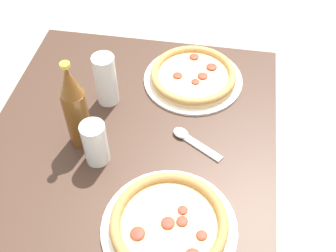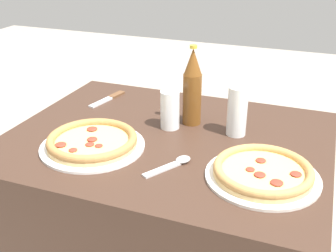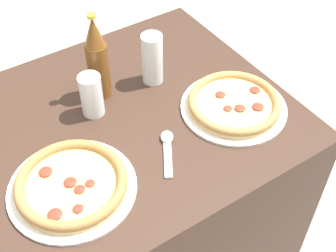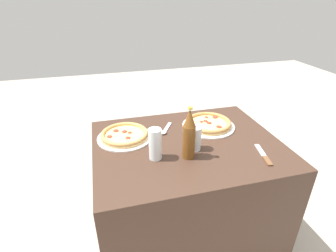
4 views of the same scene
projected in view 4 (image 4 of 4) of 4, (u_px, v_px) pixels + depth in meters
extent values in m
plane|color=#A89E8E|center=(184.00, 236.00, 1.73)|extent=(8.00, 8.00, 0.00)
cube|color=#3D281E|center=(185.00, 194.00, 1.56)|extent=(0.99, 0.77, 0.72)
cylinder|color=white|center=(208.00, 126.00, 1.56)|extent=(0.31, 0.31, 0.01)
cylinder|color=#DBB775|center=(208.00, 124.00, 1.55)|extent=(0.26, 0.26, 0.01)
cylinder|color=#E5C170|center=(209.00, 123.00, 1.55)|extent=(0.23, 0.23, 0.00)
torus|color=#AD7A42|center=(209.00, 122.00, 1.55)|extent=(0.27, 0.27, 0.02)
ellipsoid|color=#A83323|center=(209.00, 123.00, 1.55)|extent=(0.03, 0.03, 0.01)
ellipsoid|color=#A83323|center=(205.00, 121.00, 1.57)|extent=(0.03, 0.03, 0.01)
ellipsoid|color=#A83323|center=(215.00, 117.00, 1.62)|extent=(0.03, 0.03, 0.01)
ellipsoid|color=#A83323|center=(201.00, 122.00, 1.56)|extent=(0.02, 0.02, 0.01)
ellipsoid|color=#A83323|center=(207.00, 117.00, 1.62)|extent=(0.02, 0.02, 0.01)
ellipsoid|color=#A83323|center=(219.00, 127.00, 1.50)|extent=(0.03, 0.03, 0.01)
cylinder|color=silver|center=(125.00, 137.00, 1.44)|extent=(0.30, 0.30, 0.01)
cylinder|color=#DBB775|center=(125.00, 136.00, 1.43)|extent=(0.26, 0.26, 0.01)
cylinder|color=#E5C170|center=(124.00, 135.00, 1.43)|extent=(0.22, 0.22, 0.00)
torus|color=tan|center=(124.00, 134.00, 1.43)|extent=(0.26, 0.26, 0.02)
ellipsoid|color=#A83323|center=(128.00, 138.00, 1.39)|extent=(0.03, 0.03, 0.01)
ellipsoid|color=#A83323|center=(130.00, 132.00, 1.44)|extent=(0.02, 0.02, 0.01)
ellipsoid|color=#A83323|center=(109.00, 136.00, 1.40)|extent=(0.03, 0.03, 0.01)
ellipsoid|color=#A83323|center=(116.00, 130.00, 1.46)|extent=(0.03, 0.03, 0.01)
ellipsoid|color=#A83323|center=(124.00, 131.00, 1.45)|extent=(0.03, 0.03, 0.01)
cylinder|color=white|center=(155.00, 144.00, 1.23)|extent=(0.06, 0.06, 0.16)
cylinder|color=maroon|center=(155.00, 148.00, 1.24)|extent=(0.05, 0.05, 0.10)
cylinder|color=white|center=(195.00, 138.00, 1.31)|extent=(0.06, 0.06, 0.13)
cylinder|color=#F4A323|center=(195.00, 142.00, 1.32)|extent=(0.05, 0.05, 0.07)
cylinder|color=brown|center=(189.00, 142.00, 1.24)|extent=(0.06, 0.06, 0.17)
cone|color=brown|center=(190.00, 118.00, 1.18)|extent=(0.06, 0.06, 0.08)
cylinder|color=gold|center=(190.00, 108.00, 1.16)|extent=(0.02, 0.02, 0.01)
cube|color=brown|center=(267.00, 161.00, 1.24)|extent=(0.04, 0.08, 0.01)
cube|color=silver|center=(260.00, 150.00, 1.32)|extent=(0.04, 0.11, 0.01)
cube|color=silver|center=(167.00, 127.00, 1.55)|extent=(0.08, 0.11, 0.01)
ellipsoid|color=silver|center=(164.00, 132.00, 1.48)|extent=(0.05, 0.06, 0.02)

